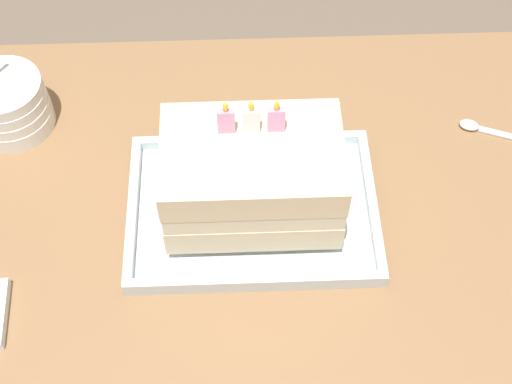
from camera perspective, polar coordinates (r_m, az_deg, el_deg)
The scene contains 6 objects.
ground_plane at distance 1.62m, azimuth 0.17°, elevation -14.23°, with size 8.00×8.00×0.00m, color #6B5B4C.
dining_table at distance 1.10m, azimuth 0.25°, elevation -3.82°, with size 1.02×0.62×0.69m.
foil_tray at distance 0.98m, azimuth -0.28°, elevation -1.41°, with size 0.33×0.24×0.02m.
birthday_cake at distance 0.92m, azimuth -0.30°, elevation 1.23°, with size 0.22×0.15×0.17m.
bowl_stack at distance 1.11m, azimuth -18.75°, elevation 6.48°, with size 0.12×0.12×0.12m.
serving_spoon_near_tray at distance 1.12m, azimuth 17.51°, elevation 4.65°, with size 0.14×0.06×0.01m.
Camera 1 is at (-0.03, -0.57, 1.52)m, focal length 51.32 mm.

